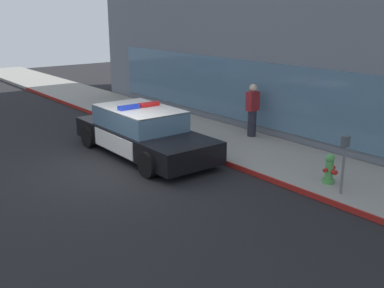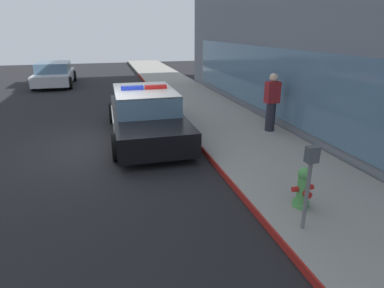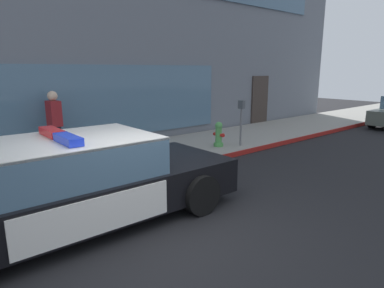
{
  "view_description": "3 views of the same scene",
  "coord_description": "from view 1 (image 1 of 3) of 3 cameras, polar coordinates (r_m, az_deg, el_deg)",
  "views": [
    {
      "loc": [
        10.23,
        -5.65,
        4.1
      ],
      "look_at": [
        0.81,
        1.79,
        0.58
      ],
      "focal_mm": 42.66,
      "sensor_mm": 36.0,
      "label": 1
    },
    {
      "loc": [
        8.43,
        0.13,
        3.04
      ],
      "look_at": [
        2.22,
        1.82,
        0.72
      ],
      "focal_mm": 29.89,
      "sensor_mm": 36.0,
      "label": 2
    },
    {
      "loc": [
        -2.55,
        -3.63,
        2.38
      ],
      "look_at": [
        2.66,
        2.53,
        0.56
      ],
      "focal_mm": 31.25,
      "sensor_mm": 36.0,
      "label": 3
    }
  ],
  "objects": [
    {
      "name": "sidewalk",
      "position": [
        14.55,
        4.49,
        0.23
      ],
      "size": [
        48.0,
        2.87,
        0.15
      ],
      "primitive_type": "cube",
      "color": "gray",
      "rests_on": "ground"
    },
    {
      "name": "fire_hydrant",
      "position": [
        11.27,
        16.8,
        -3.0
      ],
      "size": [
        0.34,
        0.39,
        0.73
      ],
      "color": "#4C994C",
      "rests_on": "sidewalk"
    },
    {
      "name": "parking_meter",
      "position": [
        10.52,
        18.51,
        -1.2
      ],
      "size": [
        0.12,
        0.18,
        1.34
      ],
      "color": "slate",
      "rests_on": "sidewalk"
    },
    {
      "name": "pedestrian_on_sidewalk",
      "position": [
        14.86,
        7.56,
        4.21
      ],
      "size": [
        0.28,
        0.41,
        1.71
      ],
      "rotation": [
        0.0,
        0.0,
        0.04
      ],
      "color": "#23232D",
      "rests_on": "sidewalk"
    },
    {
      "name": "curb_red_paint",
      "position": [
        13.64,
        0.0,
        -0.82
      ],
      "size": [
        28.8,
        0.04,
        0.14
      ],
      "primitive_type": "cube",
      "color": "maroon",
      "rests_on": "ground"
    },
    {
      "name": "ground",
      "position": [
        12.38,
        -8.87,
        -3.2
      ],
      "size": [
        48.0,
        48.0,
        0.0
      ],
      "primitive_type": "plane",
      "color": "black"
    },
    {
      "name": "police_cruiser",
      "position": [
        13.45,
        -6.21,
        1.51
      ],
      "size": [
        5.16,
        2.15,
        1.49
      ],
      "rotation": [
        0.0,
        0.0,
        -0.01
      ],
      "color": "black",
      "rests_on": "ground"
    }
  ]
}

